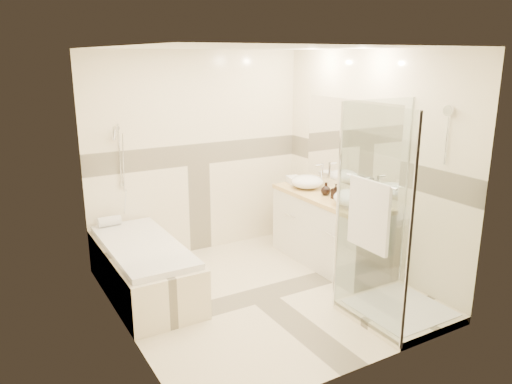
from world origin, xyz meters
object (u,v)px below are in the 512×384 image
vessel_sink_far (354,198)px  bathtub (144,266)px  vessel_sink_near (307,182)px  amenity_bottle_a (336,191)px  amenity_bottle_b (326,189)px  vanity (328,230)px  shower_enclosure (388,267)px

vessel_sink_far → bathtub: bearing=159.8°
vessel_sink_near → amenity_bottle_a: (0.00, -0.55, 0.01)m
vessel_sink_far → amenity_bottle_a: same height
vessel_sink_near → amenity_bottle_b: vessel_sink_near is taller
vanity → vessel_sink_near: size_ratio=4.02×
vessel_sink_far → amenity_bottle_a: 0.31m
vessel_sink_far → amenity_bottle_b: (0.00, 0.49, -0.01)m
bathtub → amenity_bottle_b: (2.13, -0.30, 0.62)m
vanity → vessel_sink_far: size_ratio=3.72×
vanity → amenity_bottle_a: size_ratio=9.29×
bathtub → vessel_sink_far: (2.13, -0.78, 0.63)m
bathtub → vanity: vanity is taller
bathtub → vessel_sink_far: 2.35m
bathtub → amenity_bottle_b: bearing=-7.9°
shower_enclosure → amenity_bottle_a: bearing=76.6°
vanity → amenity_bottle_b: amenity_bottle_b is taller
amenity_bottle_b → amenity_bottle_a: bearing=-90.0°
amenity_bottle_a → shower_enclosure: bearing=-103.4°
bathtub → amenity_bottle_a: size_ratio=9.75×
amenity_bottle_a → amenity_bottle_b: bearing=90.0°
vessel_sink_far → amenity_bottle_b: 0.49m
vessel_sink_far → amenity_bottle_a: (0.00, 0.31, 0.00)m
vanity → vessel_sink_far: 0.67m
vessel_sink_near → vessel_sink_far: size_ratio=0.93×
amenity_bottle_a → vessel_sink_near: bearing=90.0°
vanity → vessel_sink_near: vessel_sink_near is taller
vessel_sink_far → amenity_bottle_b: bearing=90.0°
vessel_sink_near → vessel_sink_far: vessel_sink_far is taller
bathtub → vessel_sink_near: (2.13, 0.07, 0.62)m
amenity_bottle_a → amenity_bottle_b: size_ratio=1.15×
vessel_sink_near → vessel_sink_far: 0.86m
vanity → shower_enclosure: 1.31m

